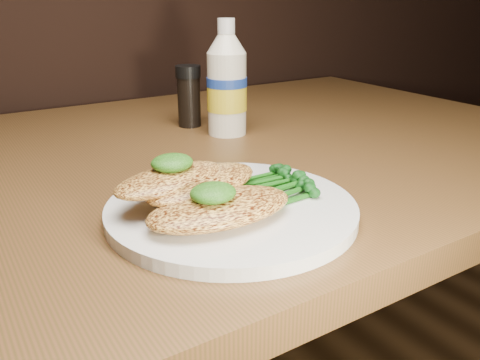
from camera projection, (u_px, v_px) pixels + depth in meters
dining_table at (220, 342)px, 0.91m from camera, size 1.20×0.80×0.75m
plate at (232, 209)px, 0.53m from camera, size 0.27×0.27×0.01m
chicken_front at (220, 208)px, 0.49m from camera, size 0.15×0.08×0.02m
chicken_mid at (202, 183)px, 0.53m from camera, size 0.16×0.11×0.02m
chicken_back at (171, 179)px, 0.52m from camera, size 0.14×0.10×0.02m
pesto_front at (213, 193)px, 0.47m from camera, size 0.05×0.05×0.02m
pesto_back at (172, 163)px, 0.52m from camera, size 0.05×0.05×0.02m
broccolini_bundle at (263, 186)px, 0.55m from camera, size 0.13×0.10×0.02m
mayo_bottle at (227, 78)px, 0.80m from camera, size 0.08×0.08×0.18m
pepper_grinder at (189, 96)px, 0.86m from camera, size 0.05×0.05×0.11m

